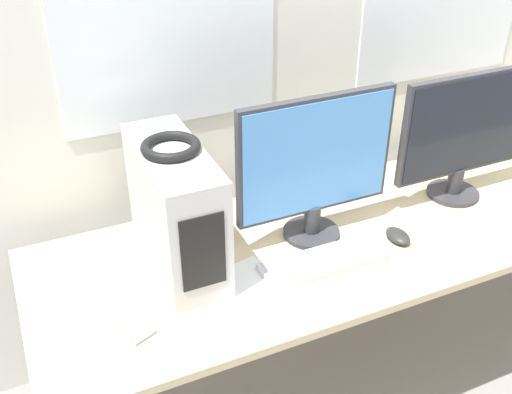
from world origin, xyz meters
TOP-DOWN VIEW (x-y plane):
  - desk at (0.00, 0.37)m, footprint 2.33×0.73m
  - pc_tower at (-0.68, 0.45)m, footprint 0.18×0.48m
  - headphones at (-0.68, 0.46)m, footprint 0.17×0.17m
  - monitor_main at (-0.23, 0.41)m, footprint 0.53×0.19m
  - monitor_right_near at (0.37, 0.41)m, footprint 0.54×0.19m
  - keyboard at (-0.27, 0.25)m, footprint 0.40×0.13m
  - mouse at (0.02, 0.26)m, footprint 0.07×0.10m
  - cell_phone at (-0.89, 0.23)m, footprint 0.12×0.17m
  - paper_sheet_left at (-0.53, 0.21)m, footprint 0.26×0.33m

SIDE VIEW (x-z plane):
  - desk at x=0.00m, z-range 0.31..1.01m
  - paper_sheet_left at x=-0.53m, z-range 0.70..0.70m
  - cell_phone at x=-0.89m, z-range 0.70..0.71m
  - keyboard at x=-0.27m, z-range 0.70..0.72m
  - mouse at x=0.02m, z-range 0.70..0.73m
  - pc_tower at x=-0.68m, z-range 0.70..1.09m
  - monitor_right_near at x=0.37m, z-range 0.72..1.19m
  - monitor_main at x=-0.23m, z-range 0.72..1.21m
  - headphones at x=-0.68m, z-range 1.09..1.12m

